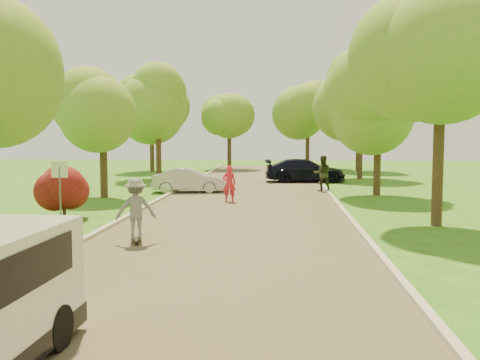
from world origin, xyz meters
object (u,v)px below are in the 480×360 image
(street_sign, at_px, (60,179))
(dark_sedan, at_px, (305,170))
(longboard, at_px, (136,240))
(person_striped, at_px, (229,184))
(person_olive, at_px, (322,173))
(silver_sedan, at_px, (189,180))
(skateboarder, at_px, (136,209))

(street_sign, bearing_deg, dark_sedan, 62.63)
(dark_sedan, bearing_deg, longboard, 160.43)
(dark_sedan, relative_size, longboard, 5.55)
(longboard, relative_size, person_striped, 0.56)
(person_olive, bearing_deg, person_striped, 39.54)
(silver_sedan, distance_m, person_striped, 4.59)
(longboard, height_order, person_olive, person_olive)
(dark_sedan, bearing_deg, street_sign, 148.86)
(longboard, xyz_separation_m, person_olive, (6.30, 14.27, 0.87))
(person_striped, distance_m, person_olive, 6.66)
(silver_sedan, xyz_separation_m, dark_sedan, (6.42, 6.62, 0.11))
(longboard, relative_size, person_olive, 0.48)
(person_striped, bearing_deg, skateboarder, 75.58)
(person_striped, height_order, person_olive, person_olive)
(person_striped, bearing_deg, longboard, 75.58)
(longboard, bearing_deg, person_striped, -118.96)
(street_sign, bearing_deg, silver_sedan, 76.75)
(skateboarder, bearing_deg, street_sign, -57.16)
(person_olive, bearing_deg, street_sign, 43.36)
(skateboarder, bearing_deg, person_striped, -118.96)
(person_striped, relative_size, person_olive, 0.86)
(dark_sedan, bearing_deg, silver_sedan, 132.10)
(street_sign, bearing_deg, longboard, -38.60)
(skateboarder, xyz_separation_m, person_striped, (1.73, 9.43, -0.16))
(longboard, bearing_deg, dark_sedan, -124.37)
(street_sign, relative_size, longboard, 2.35)
(silver_sedan, relative_size, person_striped, 2.33)
(longboard, distance_m, person_olive, 15.62)
(street_sign, height_order, longboard, street_sign)
(skateboarder, bearing_deg, longboard, -32.60)
(silver_sedan, distance_m, longboard, 13.28)
(street_sign, distance_m, longboard, 4.47)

